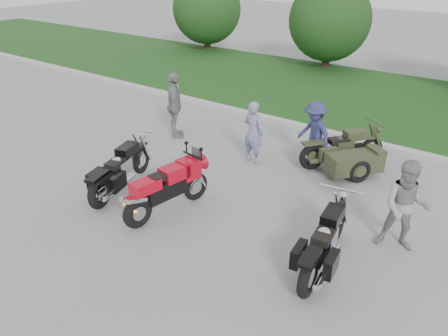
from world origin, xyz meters
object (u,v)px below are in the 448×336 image
Objects in this scene: person_grey at (406,207)px; person_denim at (314,133)px; sportbike_red at (166,188)px; cruiser_left at (119,172)px; person_back at (174,105)px; cruiser_right at (324,245)px; person_stripe at (253,132)px; cruiser_sidecar at (348,157)px.

person_denim is (-2.91, 2.29, -0.05)m from person_grey.
person_grey is (4.17, 1.69, 0.26)m from sportbike_red.
person_back is (-1.25, 3.16, 0.46)m from cruiser_left.
cruiser_right is (3.31, 0.32, -0.13)m from sportbike_red.
person_stripe is 0.94× the size of person_grey.
cruiser_sidecar is 5.02m from person_back.
sportbike_red is 0.90× the size of cruiser_left.
person_stripe reaches higher than cruiser_right.
sportbike_red is 4.25m from person_back.
cruiser_right is 1.67m from person_grey.
person_stripe is at bearing -133.37° from person_back.
cruiser_left is at bearing -174.70° from sportbike_red.
person_back reaches higher than sportbike_red.
person_stripe is (1.51, 3.08, 0.32)m from cruiser_left.
person_denim is (-0.93, -0.01, 0.39)m from cruiser_sidecar.
sportbike_red is 3.33m from cruiser_right.
cruiser_sidecar is (-1.12, 3.69, -0.04)m from cruiser_right.
person_back is at bearing 138.05° from sportbike_red.
person_denim is at bearing 110.76° from cruiser_right.
sportbike_red is 1.33× the size of person_stripe.
person_grey is at bearing 29.81° from sportbike_red.
person_denim is (-2.05, 3.67, 0.35)m from cruiser_right.
sportbike_red is at bearing 177.03° from cruiser_right.
cruiser_left is (-1.49, 0.06, -0.12)m from sportbike_red.
person_stripe is 2.76m from person_back.
person_grey reaches higher than cruiser_left.
cruiser_right is 3.85m from cruiser_sidecar.
person_back reaches higher than cruiser_sidecar.
cruiser_left is 1.26× the size of person_back.
person_denim is at bearing -120.92° from person_back.
person_denim is at bearing 124.72° from person_grey.
person_stripe is at bearing 46.32° from cruiser_left.
person_denim is 0.86× the size of person_back.
cruiser_left is 4.81m from person_denim.
sportbike_red is at bearing 95.45° from person_stripe.
person_denim is (2.76, 3.93, 0.33)m from cruiser_left.
person_grey is at bearing -1.55° from cruiser_left.
sportbike_red is 1.33× the size of person_denim.
person_stripe reaches higher than cruiser_sidecar.
person_grey reaches higher than sportbike_red.
cruiser_left is at bearing 174.60° from cruiser_right.
person_back is at bearing -135.17° from cruiser_sidecar.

